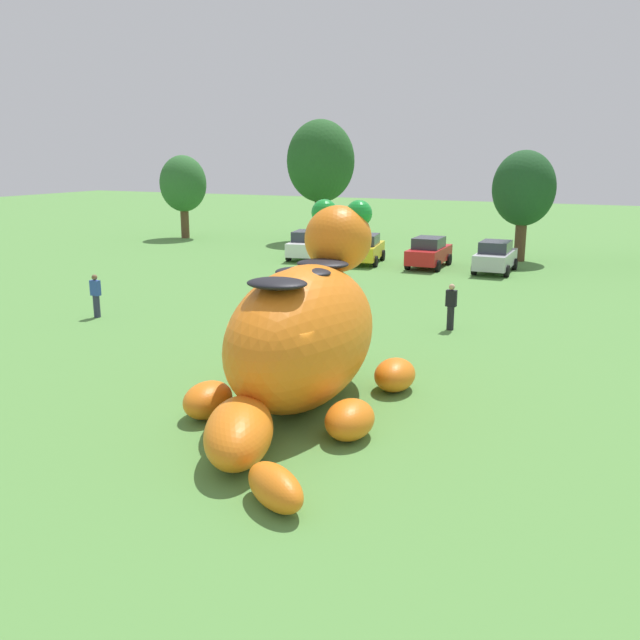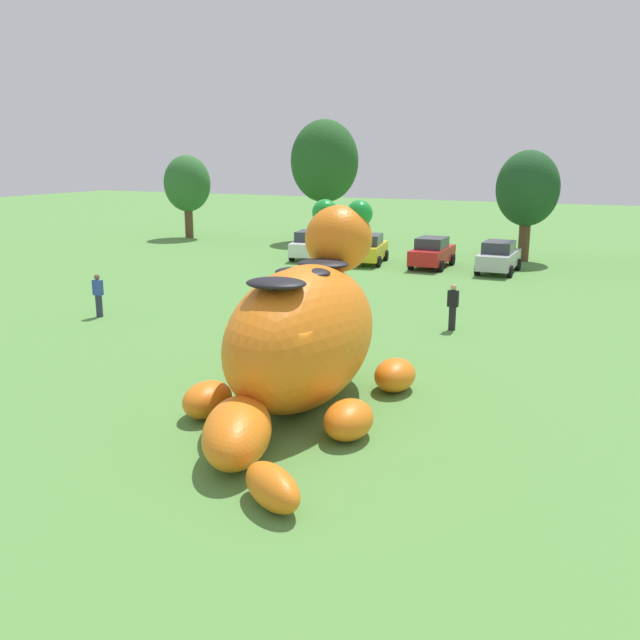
# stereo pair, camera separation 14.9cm
# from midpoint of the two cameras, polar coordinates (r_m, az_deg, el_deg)

# --- Properties ---
(ground_plane) EXTENTS (160.00, 160.00, 0.00)m
(ground_plane) POSITION_cam_midpoint_polar(r_m,az_deg,el_deg) (17.04, -2.78, -7.94)
(ground_plane) COLOR #568E42
(giant_inflatable_creature) EXTENTS (5.56, 9.61, 5.03)m
(giant_inflatable_creature) POSITION_cam_midpoint_polar(r_m,az_deg,el_deg) (17.29, -1.16, -1.18)
(giant_inflatable_creature) COLOR orange
(giant_inflatable_creature) RESTS_ON ground
(car_white) EXTENTS (2.51, 4.35, 1.72)m
(car_white) POSITION_cam_midpoint_polar(r_m,az_deg,el_deg) (42.05, -0.66, 6.31)
(car_white) COLOR white
(car_white) RESTS_ON ground
(car_yellow) EXTENTS (2.50, 4.35, 1.72)m
(car_yellow) POSITION_cam_midpoint_polar(r_m,az_deg,el_deg) (40.35, 4.14, 5.96)
(car_yellow) COLOR yellow
(car_yellow) RESTS_ON ground
(car_red) EXTENTS (2.01, 4.13, 1.72)m
(car_red) POSITION_cam_midpoint_polar(r_m,az_deg,el_deg) (39.26, 9.47, 5.60)
(car_red) COLOR red
(car_red) RESTS_ON ground
(car_silver) EXTENTS (1.98, 4.12, 1.72)m
(car_silver) POSITION_cam_midpoint_polar(r_m,az_deg,el_deg) (38.26, 14.82, 5.12)
(car_silver) COLOR #B7BABF
(car_silver) RESTS_ON ground
(tree_far_left) EXTENTS (3.49, 3.49, 6.20)m
(tree_far_left) POSITION_cam_midpoint_polar(r_m,az_deg,el_deg) (53.44, -10.96, 11.09)
(tree_far_left) COLOR brown
(tree_far_left) RESTS_ON ground
(tree_left) EXTENTS (4.91, 4.91, 8.71)m
(tree_left) POSITION_cam_midpoint_polar(r_m,az_deg,el_deg) (50.62, 0.47, 13.06)
(tree_left) COLOR brown
(tree_left) RESTS_ON ground
(tree_mid_left) EXTENTS (3.67, 3.67, 6.52)m
(tree_mid_left) POSITION_cam_midpoint_polar(r_m,az_deg,el_deg) (42.57, 17.07, 10.41)
(tree_mid_left) COLOR brown
(tree_mid_left) RESTS_ON ground
(spectator_near_inflatable) EXTENTS (0.38, 0.26, 1.71)m
(spectator_near_inflatable) POSITION_cam_midpoint_polar(r_m,az_deg,el_deg) (25.29, 11.20, 1.05)
(spectator_near_inflatable) COLOR black
(spectator_near_inflatable) RESTS_ON ground
(spectator_mid_field) EXTENTS (0.38, 0.26, 1.71)m
(spectator_mid_field) POSITION_cam_midpoint_polar(r_m,az_deg,el_deg) (20.90, 1.72, -1.35)
(spectator_mid_field) COLOR #2D334C
(spectator_mid_field) RESTS_ON ground
(spectator_wandering) EXTENTS (0.38, 0.26, 1.71)m
(spectator_wandering) POSITION_cam_midpoint_polar(r_m,az_deg,el_deg) (28.21, -17.90, 1.94)
(spectator_wandering) COLOR #2D334C
(spectator_wandering) RESTS_ON ground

